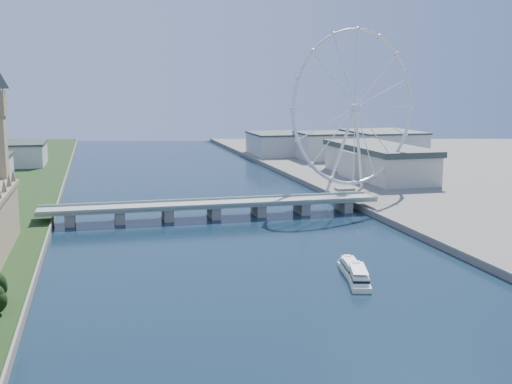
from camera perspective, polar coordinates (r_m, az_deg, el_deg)
name	(u,v)px	position (r m, az deg, el deg)	size (l,w,h in m)	color
westminster_bridge	(214,207)	(417.45, -3.78, -1.36)	(220.00, 22.00, 9.50)	gray
london_eye	(355,109)	(497.80, 8.80, 7.34)	(113.60, 39.12, 124.30)	silver
county_hall	(377,180)	(594.32, 10.74, 1.07)	(54.00, 144.00, 35.00)	beige
city_skyline	(206,151)	(676.47, -4.46, 3.64)	(505.00, 280.00, 32.00)	beige
tour_boat_near	(351,274)	(297.58, 8.43, -7.18)	(7.53, 29.48, 6.51)	silver
tour_boat_far	(358,283)	(284.28, 9.07, -7.99)	(8.37, 32.61, 7.23)	#E6EDCC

